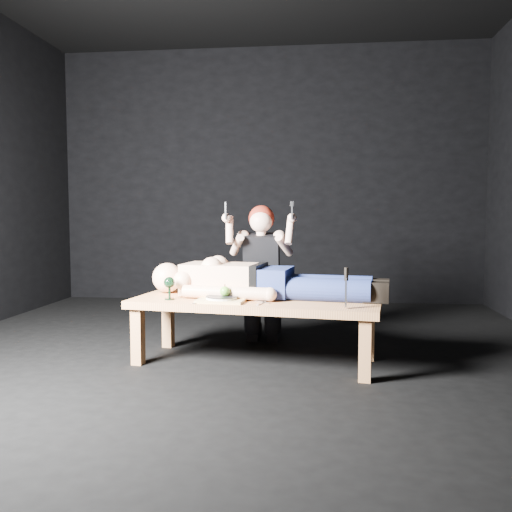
% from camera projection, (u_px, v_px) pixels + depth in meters
% --- Properties ---
extents(ground, '(5.00, 5.00, 0.00)m').
position_uv_depth(ground, '(238.00, 353.00, 4.09)').
color(ground, black).
rests_on(ground, ground).
extents(back_wall, '(5.00, 0.00, 5.00)m').
position_uv_depth(back_wall, '(269.00, 176.00, 6.45)').
color(back_wall, black).
rests_on(back_wall, ground).
extents(table, '(1.80, 0.88, 0.45)m').
position_uv_depth(table, '(255.00, 331.00, 3.82)').
color(table, tan).
rests_on(table, ground).
extents(lying_man, '(1.93, 0.82, 0.29)m').
position_uv_depth(lying_man, '(267.00, 277.00, 3.90)').
color(lying_man, '#FAC49B').
rests_on(lying_man, table).
extents(kneeling_woman, '(0.61, 0.68, 1.15)m').
position_uv_depth(kneeling_woman, '(262.00, 273.00, 4.38)').
color(kneeling_woman, black).
rests_on(kneeling_woman, ground).
extents(serving_tray, '(0.34, 0.26, 0.02)m').
position_uv_depth(serving_tray, '(222.00, 300.00, 3.69)').
color(serving_tray, tan).
rests_on(serving_tray, table).
extents(plate, '(0.23, 0.23, 0.02)m').
position_uv_depth(plate, '(222.00, 298.00, 3.69)').
color(plate, white).
rests_on(plate, serving_tray).
extents(apple, '(0.07, 0.07, 0.07)m').
position_uv_depth(apple, '(225.00, 291.00, 3.70)').
color(apple, '#359425').
rests_on(apple, plate).
extents(goblet, '(0.09, 0.09, 0.16)m').
position_uv_depth(goblet, '(169.00, 288.00, 3.78)').
color(goblet, black).
rests_on(goblet, table).
extents(fork_flat, '(0.03, 0.18, 0.01)m').
position_uv_depth(fork_flat, '(198.00, 302.00, 3.68)').
color(fork_flat, '#B2B2B7').
rests_on(fork_flat, table).
extents(knife_flat, '(0.06, 0.18, 0.01)m').
position_uv_depth(knife_flat, '(262.00, 303.00, 3.62)').
color(knife_flat, '#B2B2B7').
rests_on(knife_flat, table).
extents(spoon_flat, '(0.15, 0.13, 0.01)m').
position_uv_depth(spoon_flat, '(260.00, 302.00, 3.68)').
color(spoon_flat, '#B2B2B7').
rests_on(spoon_flat, table).
extents(carving_knife, '(0.04, 0.04, 0.26)m').
position_uv_depth(carving_knife, '(346.00, 288.00, 3.42)').
color(carving_knife, '#B2B2B7').
rests_on(carving_knife, table).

